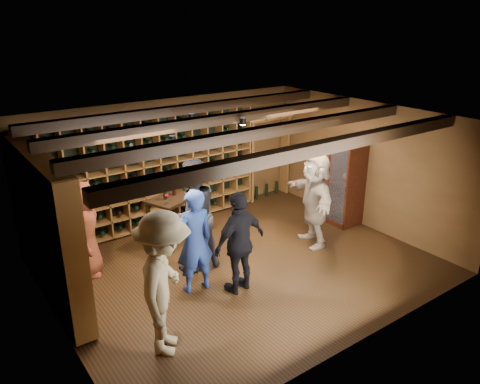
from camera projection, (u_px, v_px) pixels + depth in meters
ground at (242, 265)px, 7.98m from camera, size 6.00×6.00×0.00m
room_shell at (240, 125)px, 7.16m from camera, size 6.00×6.00×6.00m
wine_rack_back at (150, 172)px, 9.05m from camera, size 4.65×0.30×2.20m
wine_rack_left at (48, 229)px, 6.65m from camera, size 0.30×2.65×2.20m
crate_shelf at (268, 131)px, 10.50m from camera, size 1.20×0.32×2.07m
display_cabinet at (346, 184)px, 9.31m from camera, size 0.55×0.50×1.75m
man_blue_shirt at (194, 241)px, 7.01m from camera, size 0.64×0.45×1.66m
man_grey_suit at (192, 215)px, 7.61m from camera, size 0.98×0.79×1.90m
guest_red_floral at (83, 229)px, 7.43m from camera, size 0.76×0.92×1.62m
guest_woman_black at (240, 243)px, 7.01m from camera, size 0.99×0.52×1.62m
guest_khaki at (164, 284)px, 5.67m from camera, size 1.29×1.40×1.89m
guest_beige at (315, 199)px, 8.48m from camera, size 1.06×1.70×1.75m
tasting_table at (179, 200)px, 8.66m from camera, size 1.33×0.99×1.18m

